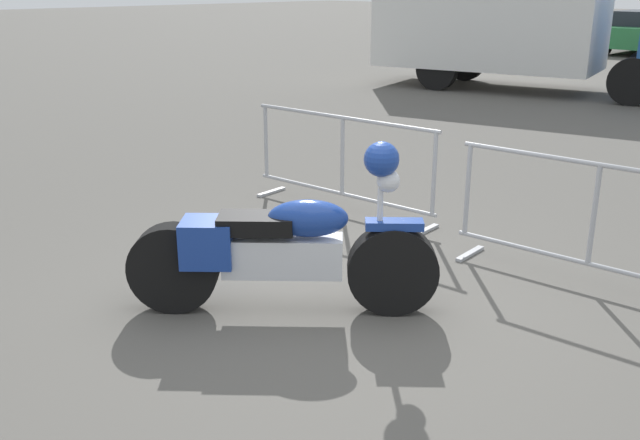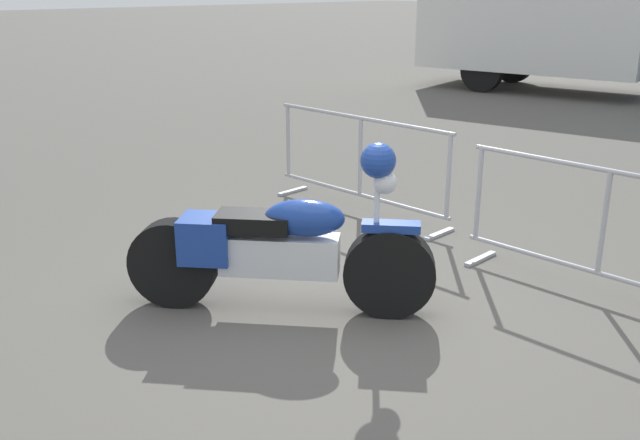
# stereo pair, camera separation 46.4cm
# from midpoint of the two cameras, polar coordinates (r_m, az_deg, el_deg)

# --- Properties ---
(ground_plane) EXTENTS (120.00, 120.00, 0.00)m
(ground_plane) POSITION_cam_midpoint_polar(r_m,az_deg,el_deg) (5.62, 3.61, -7.25)
(ground_plane) COLOR #54514C
(motorcycle) EXTENTS (1.84, 1.80, 1.35)m
(motorcycle) POSITION_cam_midpoint_polar(r_m,az_deg,el_deg) (5.43, -0.82, -2.26)
(motorcycle) COLOR black
(motorcycle) RESTS_ON ground
(crowd_barrier_near) EXTENTS (2.41, 0.66, 1.07)m
(crowd_barrier_near) POSITION_cam_midpoint_polar(r_m,az_deg,el_deg) (7.79, 4.95, 4.54)
(crowd_barrier_near) COLOR #9EA0A5
(crowd_barrier_near) RESTS_ON ground
(crowd_barrier_far) EXTENTS (2.41, 0.66, 1.07)m
(crowd_barrier_far) POSITION_cam_midpoint_polar(r_m,az_deg,el_deg) (6.16, 23.72, -0.86)
(crowd_barrier_far) COLOR #9EA0A5
(crowd_barrier_far) RESTS_ON ground
(box_truck) EXTENTS (8.02, 4.15, 2.98)m
(box_truck) POSITION_cam_midpoint_polar(r_m,az_deg,el_deg) (17.29, 20.74, 14.85)
(box_truck) COLOR silver
(box_truck) RESTS_ON ground
(parked_car_tan) EXTENTS (1.75, 4.02, 1.35)m
(parked_car_tan) POSITION_cam_midpoint_polar(r_m,az_deg,el_deg) (30.80, 18.45, 14.51)
(parked_car_tan) COLOR tan
(parked_car_tan) RESTS_ON ground
(parked_car_black) EXTENTS (1.79, 4.12, 1.38)m
(parked_car_black) POSITION_cam_midpoint_polar(r_m,az_deg,el_deg) (29.26, 23.61, 13.78)
(parked_car_black) COLOR black
(parked_car_black) RESTS_ON ground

